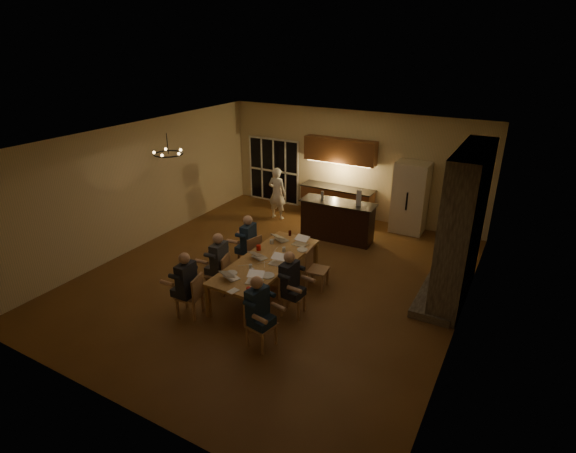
{
  "coord_description": "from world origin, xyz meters",
  "views": [
    {
      "loc": [
        4.69,
        -7.78,
        5.13
      ],
      "look_at": [
        0.17,
        0.3,
        1.2
      ],
      "focal_mm": 28.0,
      "sensor_mm": 36.0,
      "label": 1
    }
  ],
  "objects_px": {
    "refrigerator": "(410,198)",
    "plate_left": "(231,273)",
    "laptop_a": "(231,273)",
    "can_right": "(290,255)",
    "chair_right_far": "(317,269)",
    "can_silver": "(253,271)",
    "chair_left_far": "(249,252)",
    "chair_right_mid": "(293,295)",
    "redcup_near": "(249,290)",
    "standing_person": "(277,193)",
    "bar_bottle": "(322,195)",
    "person_right_near": "(258,311)",
    "mug_mid": "(284,249)",
    "laptop_f": "(300,240)",
    "person_left_far": "(249,243)",
    "laptop_e": "(281,236)",
    "plate_near": "(268,275)",
    "mug_back": "(272,242)",
    "person_left_near": "(187,285)",
    "chair_left_near": "(189,295)",
    "person_right_mid": "(289,284)",
    "dining_table": "(267,275)",
    "mug_front": "(251,267)",
    "chandelier": "(168,154)",
    "can_cola": "(290,233)",
    "chair_right_near": "(261,324)",
    "laptop_b": "(254,277)",
    "laptop_c": "(259,253)",
    "redcup_mid": "(259,248)",
    "plate_far": "(302,250)",
    "bar_island": "(337,221)",
    "person_left_mid": "(220,263)",
    "chair_left_mid": "(218,273)",
    "laptop_d": "(277,259)"
  },
  "relations": [
    {
      "from": "laptop_a",
      "to": "redcup_near",
      "type": "relative_size",
      "value": 2.67
    },
    {
      "from": "chair_right_mid",
      "to": "redcup_near",
      "type": "relative_size",
      "value": 7.42
    },
    {
      "from": "dining_table",
      "to": "person_left_far",
      "type": "bearing_deg",
      "value": 144.84
    },
    {
      "from": "laptop_f",
      "to": "mug_front",
      "type": "bearing_deg",
      "value": -99.42
    },
    {
      "from": "laptop_b",
      "to": "chair_right_near",
      "type": "bearing_deg",
      "value": -66.46
    },
    {
      "from": "person_left_far",
      "to": "laptop_d",
      "type": "xyz_separation_m",
      "value": [
        1.16,
        -0.66,
        0.17
      ]
    },
    {
      "from": "chair_left_far",
      "to": "plate_left",
      "type": "xyz_separation_m",
      "value": [
        0.58,
        -1.49,
        0.31
      ]
    },
    {
      "from": "person_right_near",
      "to": "mug_back",
      "type": "bearing_deg",
      "value": 36.1
    },
    {
      "from": "person_left_near",
      "to": "laptop_e",
      "type": "xyz_separation_m",
      "value": [
        0.62,
        2.59,
        0.17
      ]
    },
    {
      "from": "can_cola",
      "to": "plate_left",
      "type": "distance_m",
      "value": 2.21
    },
    {
      "from": "chair_left_near",
      "to": "chair_right_mid",
      "type": "xyz_separation_m",
      "value": [
        1.76,
        1.02,
        0.0
      ]
    },
    {
      "from": "person_right_near",
      "to": "person_right_mid",
      "type": "distance_m",
      "value": 1.1
    },
    {
      "from": "chandelier",
      "to": "laptop_c",
      "type": "relative_size",
      "value": 2.0
    },
    {
      "from": "person_left_near",
      "to": "laptop_c",
      "type": "xyz_separation_m",
      "value": [
        0.66,
        1.57,
        0.17
      ]
    },
    {
      "from": "laptop_a",
      "to": "can_right",
      "type": "xyz_separation_m",
      "value": [
        0.58,
        1.32,
        -0.05
      ]
    },
    {
      "from": "laptop_f",
      "to": "can_cola",
      "type": "distance_m",
      "value": 0.57
    },
    {
      "from": "person_right_near",
      "to": "laptop_c",
      "type": "bearing_deg",
      "value": 41.77
    },
    {
      "from": "refrigerator",
      "to": "plate_left",
      "type": "relative_size",
      "value": 8.06
    },
    {
      "from": "chair_right_near",
      "to": "bar_bottle",
      "type": "distance_m",
      "value": 5.03
    },
    {
      "from": "chair_left_mid",
      "to": "plate_near",
      "type": "height_order",
      "value": "chair_left_mid"
    },
    {
      "from": "chair_right_far",
      "to": "can_silver",
      "type": "relative_size",
      "value": 7.42
    },
    {
      "from": "chair_left_near",
      "to": "chair_left_mid",
      "type": "relative_size",
      "value": 1.0
    },
    {
      "from": "can_cola",
      "to": "plate_far",
      "type": "distance_m",
      "value": 0.84
    },
    {
      "from": "mug_back",
      "to": "plate_near",
      "type": "height_order",
      "value": "mug_back"
    },
    {
      "from": "person_right_near",
      "to": "refrigerator",
      "type": "bearing_deg",
      "value": 2.05
    },
    {
      "from": "person_right_near",
      "to": "laptop_b",
      "type": "xyz_separation_m",
      "value": [
        -0.54,
        0.73,
        0.17
      ]
    },
    {
      "from": "redcup_mid",
      "to": "plate_far",
      "type": "relative_size",
      "value": 0.5
    },
    {
      "from": "standing_person",
      "to": "bar_bottle",
      "type": "xyz_separation_m",
      "value": [
        1.75,
        -0.58,
        0.41
      ]
    },
    {
      "from": "chair_left_far",
      "to": "mug_mid",
      "type": "xyz_separation_m",
      "value": [
        0.99,
        -0.1,
        0.36
      ]
    },
    {
      "from": "refrigerator",
      "to": "chandelier",
      "type": "relative_size",
      "value": 3.12
    },
    {
      "from": "person_right_near",
      "to": "laptop_a",
      "type": "height_order",
      "value": "person_right_near"
    },
    {
      "from": "laptop_e",
      "to": "plate_far",
      "type": "height_order",
      "value": "laptop_e"
    },
    {
      "from": "refrigerator",
      "to": "chair_right_near",
      "type": "relative_size",
      "value": 2.25
    },
    {
      "from": "chair_left_far",
      "to": "person_right_near",
      "type": "distance_m",
      "value": 2.86
    },
    {
      "from": "mug_mid",
      "to": "laptop_f",
      "type": "bearing_deg",
      "value": 72.64
    },
    {
      "from": "laptop_a",
      "to": "mug_back",
      "type": "distance_m",
      "value": 1.74
    },
    {
      "from": "person_right_near",
      "to": "person_left_far",
      "type": "distance_m",
      "value": 2.83
    },
    {
      "from": "dining_table",
      "to": "person_left_far",
      "type": "distance_m",
      "value": 1.12
    },
    {
      "from": "can_silver",
      "to": "redcup_mid",
      "type": "bearing_deg",
      "value": 116.36
    },
    {
      "from": "refrigerator",
      "to": "laptop_b",
      "type": "height_order",
      "value": "refrigerator"
    },
    {
      "from": "plate_left",
      "to": "can_cola",
      "type": "bearing_deg",
      "value": 86.96
    },
    {
      "from": "chair_right_mid",
      "to": "person_right_near",
      "type": "bearing_deg",
      "value": 167.81
    },
    {
      "from": "chair_right_mid",
      "to": "redcup_near",
      "type": "xyz_separation_m",
      "value": [
        -0.5,
        -0.79,
        0.37
      ]
    },
    {
      "from": "chair_left_near",
      "to": "mug_mid",
      "type": "xyz_separation_m",
      "value": [
        0.96,
        2.07,
        0.36
      ]
    },
    {
      "from": "bar_island",
      "to": "person_left_mid",
      "type": "height_order",
      "value": "person_left_mid"
    },
    {
      "from": "bar_bottle",
      "to": "mug_front",
      "type": "bearing_deg",
      "value": -87.82
    },
    {
      "from": "can_right",
      "to": "dining_table",
      "type": "bearing_deg",
      "value": -138.75
    },
    {
      "from": "person_left_near",
      "to": "chair_left_near",
      "type": "bearing_deg",
      "value": 153.74
    },
    {
      "from": "laptop_e",
      "to": "plate_near",
      "type": "bearing_deg",
      "value": 135.77
    },
    {
      "from": "plate_left",
      "to": "plate_far",
      "type": "xyz_separation_m",
      "value": [
        0.75,
        1.65,
        0.0
      ]
    }
  ]
}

